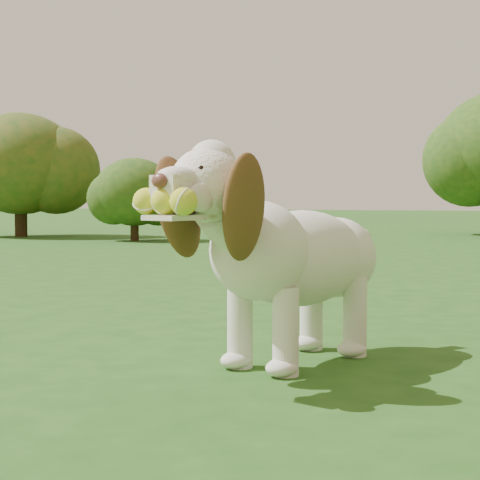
% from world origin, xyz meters
% --- Properties ---
extents(ground, '(80.00, 80.00, 0.00)m').
position_xyz_m(ground, '(0.00, 0.00, 0.00)').
color(ground, '#1D4714').
rests_on(ground, ground).
extents(dog, '(0.70, 1.28, 0.85)m').
position_xyz_m(dog, '(-0.08, 0.53, 0.45)').
color(dog, white).
rests_on(dog, ground).
extents(shrub_a, '(1.21, 1.21, 1.26)m').
position_xyz_m(shrub_a, '(-5.11, 8.28, 0.74)').
color(shrub_a, '#382314').
rests_on(shrub_a, ground).
extents(shrub_e, '(2.00, 2.00, 2.07)m').
position_xyz_m(shrub_e, '(-7.54, 8.73, 1.22)').
color(shrub_e, '#382314').
rests_on(shrub_e, ground).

